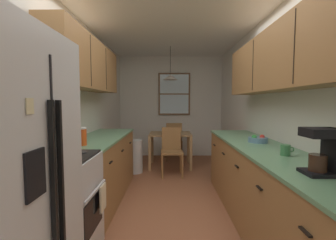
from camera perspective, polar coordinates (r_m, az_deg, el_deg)
ground_plane at (r=3.67m, az=0.79°, el=-17.75°), size 12.00×12.00×0.00m
wall_left at (r=3.66m, az=-20.88°, el=2.41°), size 0.10×9.00×2.55m
wall_right at (r=3.67m, az=22.41°, el=2.37°), size 0.10×9.00×2.55m
wall_back at (r=6.05m, az=0.66°, el=3.29°), size 4.40×0.10×2.55m
ceiling_slab at (r=3.61m, az=0.83°, el=23.89°), size 4.40×9.00×0.08m
stove_range at (r=2.34m, az=-25.58°, el=-18.83°), size 0.66×0.65×1.10m
microwave_over_range at (r=2.24m, az=-29.25°, el=11.58°), size 0.39×0.63×0.30m
counter_left at (r=3.52m, az=-16.03°, el=-11.14°), size 0.64×1.98×0.90m
upper_cabinets_left at (r=3.43m, az=-19.07°, el=12.53°), size 0.33×2.06×0.67m
counter_right at (r=2.80m, az=22.68°, el=-15.36°), size 0.64×3.16×0.90m
upper_cabinets_right at (r=2.69m, az=26.78°, el=13.42°), size 0.33×2.84×0.65m
dining_table at (r=5.02m, az=0.56°, el=-4.63°), size 0.88×0.72×0.72m
dining_chair_near at (r=4.48m, az=0.88°, el=-7.01°), size 0.42×0.42×0.90m
dining_chair_far at (r=5.60m, az=1.32°, el=-4.74°), size 0.45×0.45×0.90m
pendant_light at (r=4.99m, az=0.57°, el=10.36°), size 0.32×0.32×0.69m
back_window at (r=5.99m, az=1.53°, el=6.34°), size 0.81×0.05×1.07m
trash_bin at (r=4.69m, az=-7.98°, el=-8.76°), size 0.29×0.29×0.65m
storage_canister at (r=2.77m, az=-20.31°, el=-3.79°), size 0.11×0.11×0.20m
dish_towel at (r=2.35m, az=-15.59°, el=-17.72°), size 0.02×0.16×0.24m
coffee_maker at (r=1.86m, az=34.11°, el=-6.16°), size 0.22×0.18×0.31m
mug_by_coffeemaker at (r=2.36m, az=26.75°, el=-6.56°), size 0.12×0.09×0.10m
fruit_bowl at (r=3.00m, az=21.08°, el=-4.42°), size 0.22×0.22×0.09m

